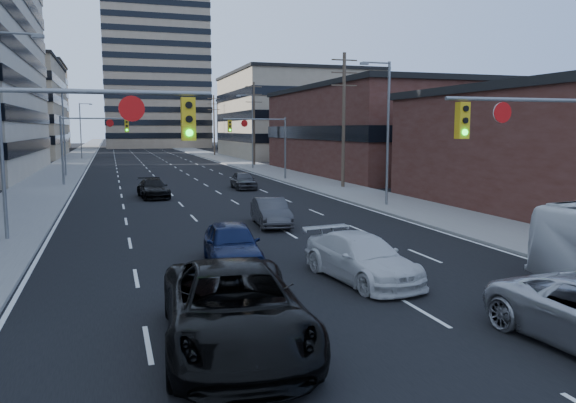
{
  "coord_description": "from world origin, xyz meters",
  "views": [
    {
      "loc": [
        -6.04,
        -6.68,
        4.9
      ],
      "look_at": [
        0.23,
        13.17,
        2.2
      ],
      "focal_mm": 35.0,
      "sensor_mm": 36.0,
      "label": 1
    }
  ],
  "objects": [
    {
      "name": "streetlight_left_mid",
      "position": [
        -10.34,
        55.0,
        5.05
      ],
      "size": [
        2.03,
        0.22,
        9.0
      ],
      "color": "slate",
      "rests_on": "ground"
    },
    {
      "name": "streetlight_right_near",
      "position": [
        10.34,
        25.0,
        5.05
      ],
      "size": [
        2.03,
        0.22,
        9.0
      ],
      "color": "slate",
      "rests_on": "ground"
    },
    {
      "name": "black_pickup",
      "position": [
        -3.54,
        5.24,
        0.92
      ],
      "size": [
        3.62,
        6.86,
        1.84
      ],
      "primitive_type": "imported",
      "rotation": [
        0.0,
        0.0,
        -0.09
      ],
      "color": "black",
      "rests_on": "ground"
    },
    {
      "name": "road_surface",
      "position": [
        0.0,
        130.0,
        0.01
      ],
      "size": [
        18.0,
        300.0,
        0.02
      ],
      "primitive_type": "cube",
      "color": "black",
      "rests_on": "ground"
    },
    {
      "name": "sedan_black_far",
      "position": [
        -3.24,
        34.14,
        0.68
      ],
      "size": [
        2.25,
        4.81,
        1.36
      ],
      "primitive_type": "imported",
      "rotation": [
        0.0,
        0.0,
        0.08
      ],
      "color": "black",
      "rests_on": "ground"
    },
    {
      "name": "bg_block_right",
      "position": [
        32.0,
        130.0,
        6.0
      ],
      "size": [
        22.0,
        22.0,
        12.0
      ],
      "primitive_type": "cube",
      "color": "gray",
      "rests_on": "ground"
    },
    {
      "name": "utility_pole_block",
      "position": [
        12.2,
        36.0,
        5.78
      ],
      "size": [
        2.2,
        0.28,
        11.0
      ],
      "color": "#4C3D2D",
      "rests_on": "ground"
    },
    {
      "name": "streetlight_left_far",
      "position": [
        -10.34,
        90.0,
        5.05
      ],
      "size": [
        2.03,
        0.22,
        9.0
      ],
      "color": "slate",
      "rests_on": "ground"
    },
    {
      "name": "streetlight_right_far",
      "position": [
        10.34,
        60.0,
        5.05
      ],
      "size": [
        2.03,
        0.22,
        9.0
      ],
      "color": "slate",
      "rests_on": "ground"
    },
    {
      "name": "sedan_grey_right",
      "position": [
        4.25,
        38.05,
        0.72
      ],
      "size": [
        1.87,
        4.31,
        1.45
      ],
      "primitive_type": "imported",
      "rotation": [
        0.0,
        0.0,
        -0.04
      ],
      "color": "#38383B",
      "rests_on": "ground"
    },
    {
      "name": "streetlight_left_near",
      "position": [
        -10.34,
        20.0,
        5.05
      ],
      "size": [
        2.03,
        0.22,
        9.0
      ],
      "color": "slate",
      "rests_on": "ground"
    },
    {
      "name": "sidewalk_left",
      "position": [
        -11.5,
        130.0,
        0.07
      ],
      "size": [
        5.0,
        300.0,
        0.15
      ],
      "primitive_type": "cube",
      "color": "slate",
      "rests_on": "ground"
    },
    {
      "name": "bg_block_left",
      "position": [
        -28.0,
        140.0,
        10.0
      ],
      "size": [
        24.0,
        24.0,
        20.0
      ],
      "primitive_type": "cube",
      "color": "#ADA089",
      "rests_on": "ground"
    },
    {
      "name": "sidewalk_right",
      "position": [
        11.5,
        130.0,
        0.07
      ],
      "size": [
        5.0,
        300.0,
        0.15
      ],
      "primitive_type": "cube",
      "color": "slate",
      "rests_on": "ground"
    },
    {
      "name": "apartment_tower",
      "position": [
        6.0,
        150.0,
        29.0
      ],
      "size": [
        26.0,
        26.0,
        58.0
      ],
      "primitive_type": "cube",
      "color": "gray",
      "rests_on": "ground"
    },
    {
      "name": "sedan_grey_center",
      "position": [
        1.6,
        20.41,
        0.7
      ],
      "size": [
        1.84,
        4.36,
        1.4
      ],
      "primitive_type": "imported",
      "rotation": [
        0.0,
        0.0,
        -0.09
      ],
      "color": "#353437",
      "rests_on": "ground"
    },
    {
      "name": "utility_pole_midblock",
      "position": [
        12.2,
        66.0,
        5.78
      ],
      "size": [
        2.2,
        0.28,
        11.0
      ],
      "color": "#4C3D2D",
      "rests_on": "ground"
    },
    {
      "name": "office_right_far",
      "position": [
        25.0,
        88.0,
        7.0
      ],
      "size": [
        22.0,
        28.0,
        14.0
      ],
      "primitive_type": "cube",
      "color": "gray",
      "rests_on": "ground"
    },
    {
      "name": "signal_near_right",
      "position": [
        7.45,
        8.0,
        4.33
      ],
      "size": [
        6.59,
        0.33,
        6.0
      ],
      "color": "slate",
      "rests_on": "ground"
    },
    {
      "name": "storefront_right_mid",
      "position": [
        24.0,
        50.0,
        4.5
      ],
      "size": [
        20.0,
        30.0,
        9.0
      ],
      "primitive_type": "cube",
      "color": "#472119",
      "rests_on": "ground"
    },
    {
      "name": "sedan_blue",
      "position": [
        -2.0,
        12.84,
        0.79
      ],
      "size": [
        2.25,
        4.77,
        1.58
      ],
      "primitive_type": "imported",
      "rotation": [
        0.0,
        0.0,
        -0.09
      ],
      "color": "#0D1637",
      "rests_on": "ground"
    },
    {
      "name": "utility_pole_distant",
      "position": [
        12.2,
        96.0,
        5.78
      ],
      "size": [
        2.2,
        0.28,
        11.0
      ],
      "color": "#4C3D2D",
      "rests_on": "ground"
    },
    {
      "name": "signal_far_left",
      "position": [
        -7.68,
        45.0,
        4.3
      ],
      "size": [
        6.09,
        0.33,
        6.0
      ],
      "color": "slate",
      "rests_on": "ground"
    },
    {
      "name": "signal_far_right",
      "position": [
        7.68,
        45.0,
        4.3
      ],
      "size": [
        6.09,
        0.33,
        6.0
      ],
      "color": "slate",
      "rests_on": "ground"
    },
    {
      "name": "signal_near_left",
      "position": [
        -7.45,
        8.0,
        4.33
      ],
      "size": [
        6.59,
        0.33,
        6.0
      ],
      "color": "slate",
      "rests_on": "ground"
    },
    {
      "name": "white_van",
      "position": [
        1.6,
        9.58,
        0.74
      ],
      "size": [
        2.76,
        5.35,
        1.48
      ],
      "primitive_type": "imported",
      "rotation": [
        0.0,
        0.0,
        0.14
      ],
      "color": "silver",
      "rests_on": "ground"
    }
  ]
}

